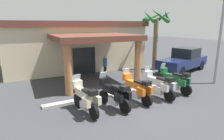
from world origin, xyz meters
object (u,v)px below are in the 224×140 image
(pedestrian, at_px, (105,64))
(pickup_truck_navy, at_px, (183,60))
(motorcycle_cream, at_px, (85,98))
(motorcycle_silver, at_px, (159,85))
(motorcycle_black, at_px, (114,94))
(palm_tree_near_portico, at_px, (156,26))
(motorcycle_green, at_px, (175,81))
(motel_building, at_px, (75,44))
(motorcycle_orange, at_px, (137,89))
(roadside_sign, at_px, (223,17))

(pedestrian, bearing_deg, pickup_truck_navy, -138.15)
(motorcycle_cream, height_order, pickup_truck_navy, pickup_truck_navy)
(motorcycle_silver, bearing_deg, motorcycle_black, 83.50)
(motorcycle_black, distance_m, palm_tree_near_portico, 9.43)
(motorcycle_cream, relative_size, motorcycle_green, 1.01)
(motel_building, height_order, palm_tree_near_portico, palm_tree_near_portico)
(pedestrian, bearing_deg, motorcycle_green, 166.47)
(pedestrian, bearing_deg, motorcycle_black, 123.10)
(motorcycle_cream, xyz_separation_m, pedestrian, (3.54, 5.26, 0.23))
(motorcycle_black, distance_m, pedestrian, 5.81)
(motorcycle_orange, xyz_separation_m, pedestrian, (0.76, 5.24, 0.23))
(roadside_sign, bearing_deg, pedestrian, 138.60)
(motorcycle_silver, relative_size, palm_tree_near_portico, 0.43)
(palm_tree_near_portico, bearing_deg, motorcycle_green, -118.43)
(motel_building, relative_size, motorcycle_silver, 5.50)
(motorcycle_green, relative_size, palm_tree_near_portico, 0.42)
(motorcycle_orange, xyz_separation_m, roadside_sign, (6.52, 0.16, 3.63))
(motorcycle_silver, bearing_deg, motel_building, 1.98)
(pedestrian, bearing_deg, motorcycle_silver, 151.60)
(motorcycle_orange, height_order, motorcycle_silver, same)
(pedestrian, distance_m, pickup_truck_navy, 6.78)
(motorcycle_black, relative_size, motorcycle_orange, 0.99)
(pickup_truck_navy, distance_m, palm_tree_near_portico, 3.71)
(motorcycle_silver, bearing_deg, roadside_sign, -95.48)
(motel_building, height_order, pedestrian, motel_building)
(pickup_truck_navy, xyz_separation_m, roadside_sign, (-0.85, -3.56, 3.39))
(motorcycle_silver, xyz_separation_m, roadside_sign, (5.13, 0.24, 3.63))
(motorcycle_black, bearing_deg, motorcycle_silver, -100.37)
(motorcycle_cream, bearing_deg, motorcycle_black, -102.85)
(motorcycle_cream, bearing_deg, motorcycle_orange, -96.71)
(roadside_sign, bearing_deg, motorcycle_silver, -177.35)
(motorcycle_orange, relative_size, roadside_sign, 0.34)
(pedestrian, xyz_separation_m, palm_tree_near_portico, (4.85, 0.12, 2.83))
(motorcycle_black, relative_size, pickup_truck_navy, 0.40)
(motel_building, height_order, pickup_truck_navy, motel_building)
(motorcycle_silver, height_order, pedestrian, pedestrian)
(motorcycle_black, bearing_deg, pickup_truck_navy, -78.13)
(pickup_truck_navy, xyz_separation_m, palm_tree_near_portico, (-1.76, 1.64, 2.83))
(motel_building, distance_m, pickup_truck_navy, 9.49)
(motel_building, height_order, roadside_sign, roadside_sign)
(motorcycle_orange, bearing_deg, motel_building, -5.35)
(motel_building, xyz_separation_m, pickup_truck_navy, (7.64, -5.51, -1.18))
(motel_building, distance_m, motorcycle_orange, 9.34)
(motorcycle_cream, bearing_deg, palm_tree_near_portico, -64.48)
(pedestrian, distance_m, roadside_sign, 8.40)
(pickup_truck_navy, relative_size, palm_tree_near_portico, 1.07)
(motorcycle_silver, distance_m, palm_tree_near_portico, 7.53)
(motorcycle_silver, height_order, palm_tree_near_portico, palm_tree_near_portico)
(motorcycle_silver, xyz_separation_m, pickup_truck_navy, (5.98, 3.80, 0.24))
(motorcycle_silver, distance_m, roadside_sign, 6.29)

